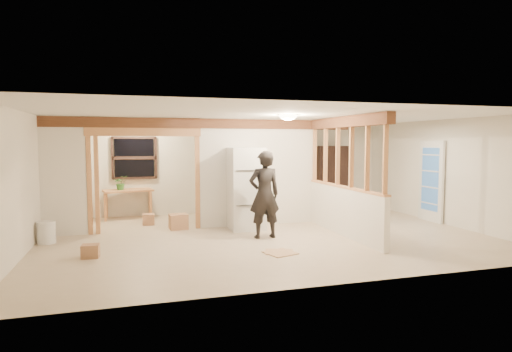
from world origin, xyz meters
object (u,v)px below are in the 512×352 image
object	(u,v)px
refrigerator	(246,189)
bookshelf	(332,177)
work_table	(128,204)
shop_vac	(66,211)
woman	(264,195)

from	to	relation	value
refrigerator	bookshelf	world-z (taller)	bookshelf
work_table	shop_vac	bearing A→B (deg)	-174.47
woman	work_table	xyz separation A→B (m)	(-2.68, 3.10, -0.52)
shop_vac	work_table	bearing A→B (deg)	16.54
refrigerator	shop_vac	xyz separation A→B (m)	(-3.98, 1.71, -0.60)
refrigerator	woman	world-z (taller)	refrigerator
woman	shop_vac	bearing A→B (deg)	-35.37
work_table	bookshelf	bearing A→B (deg)	-9.77
refrigerator	bookshelf	size ratio (longest dim) A/B	0.99
woman	bookshelf	distance (m)	4.49
shop_vac	bookshelf	world-z (taller)	bookshelf
work_table	woman	bearing A→B (deg)	-60.17
woman	bookshelf	size ratio (longest dim) A/B	0.97
shop_vac	bookshelf	bearing A→B (deg)	4.33
refrigerator	shop_vac	size ratio (longest dim) A/B	2.87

